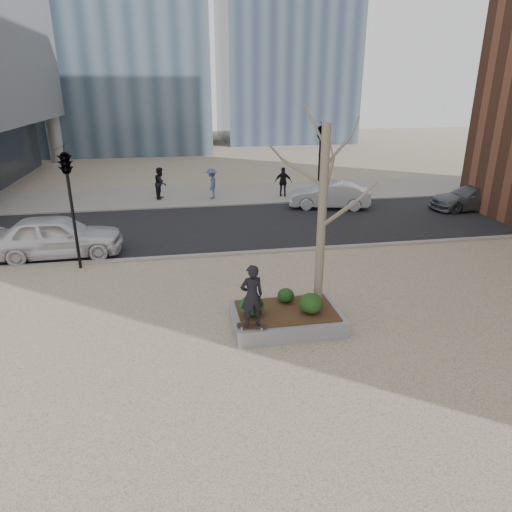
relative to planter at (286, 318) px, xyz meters
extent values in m
plane|color=#BCB08A|center=(-1.00, 0.00, -0.23)|extent=(120.00, 120.00, 0.00)
cube|color=black|center=(-1.00, 10.00, -0.21)|extent=(60.00, 8.00, 0.02)
cube|color=gray|center=(-1.00, 17.00, -0.21)|extent=(60.00, 6.00, 0.02)
cube|color=gray|center=(0.00, 0.00, 0.00)|extent=(3.00, 2.00, 0.45)
cube|color=#382314|center=(0.00, 0.00, 0.25)|extent=(2.70, 1.70, 0.04)
ellipsoid|color=#123B15|center=(-0.99, -0.12, 0.55)|extent=(0.67, 0.67, 0.57)
ellipsoid|color=black|center=(0.11, 0.50, 0.47)|extent=(0.49, 0.49, 0.41)
ellipsoid|color=black|center=(0.62, -0.26, 0.54)|extent=(0.66, 0.66, 0.56)
imported|color=black|center=(-1.10, -0.75, 1.14)|extent=(0.67, 0.49, 1.68)
imported|color=silver|center=(-7.52, 7.00, 0.63)|extent=(4.98, 2.12, 1.68)
imported|color=#AAAEB3|center=(5.47, 12.47, 0.51)|extent=(4.60, 2.61, 1.43)
imported|color=#555961|center=(13.01, 10.82, 0.45)|extent=(4.51, 1.84, 1.31)
imported|color=black|center=(-3.68, 16.39, 0.73)|extent=(0.89, 1.04, 1.86)
imported|color=#475680|center=(-0.69, 15.89, 0.70)|extent=(0.87, 1.26, 1.80)
imported|color=black|center=(3.64, 15.71, 0.68)|extent=(1.11, 0.66, 1.77)
camera|label=1|loc=(-2.84, -11.06, 6.12)|focal=32.00mm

